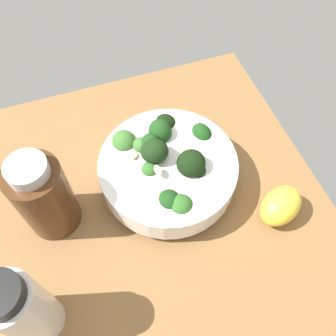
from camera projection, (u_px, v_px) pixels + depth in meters
The scene contains 5 objects.
ground_plane at pixel (145, 215), 57.49cm from camera, with size 56.11×56.11×4.85cm, color brown.
bowl_of_broccoli at pixel (168, 167), 54.95cm from camera, with size 20.96×20.96×9.57cm.
lemon_wedge at pixel (281, 206), 52.84cm from camera, with size 7.22×5.09×5.19cm, color yellow.
bottle_tall at pixel (23, 309), 40.70cm from camera, with size 6.05×6.05×15.22cm.
bottle_short at pixel (44, 196), 48.86cm from camera, with size 7.55×7.55×14.63cm.
Camera 1 is at (-24.00, 4.39, 50.32)cm, focal length 38.43 mm.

